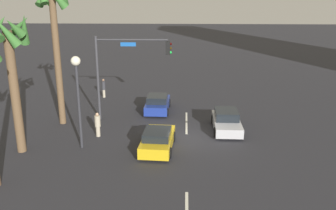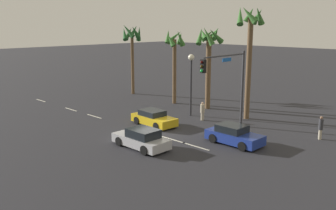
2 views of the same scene
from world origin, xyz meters
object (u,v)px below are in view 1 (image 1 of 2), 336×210
(car_2, at_px, (226,121))
(traffic_signal, at_px, (122,64))
(pedestrian_1, at_px, (98,124))
(pedestrian_0, at_px, (104,88))
(palm_tree_2, at_px, (55,26))
(car_0, at_px, (158,104))
(car_1, at_px, (158,140))
(streetlamp, at_px, (77,84))
(palm_tree_0, at_px, (10,52))

(car_2, xyz_separation_m, traffic_signal, (1.85, 7.47, 3.63))
(traffic_signal, distance_m, pedestrian_1, 5.04)
(pedestrian_0, distance_m, palm_tree_2, 9.51)
(car_0, height_order, car_2, car_2)
(car_1, xyz_separation_m, streetlamp, (0.00, 4.68, 3.40))
(traffic_signal, height_order, pedestrian_1, traffic_signal)
(pedestrian_1, bearing_deg, streetlamp, 163.08)
(traffic_signal, relative_size, pedestrian_1, 3.80)
(streetlamp, distance_m, palm_tree_2, 5.86)
(car_0, distance_m, pedestrian_1, 6.72)
(streetlamp, height_order, palm_tree_0, palm_tree_0)
(pedestrian_0, bearing_deg, palm_tree_0, 169.73)
(car_0, distance_m, pedestrian_0, 6.58)
(palm_tree_0, bearing_deg, palm_tree_2, -9.17)
(car_2, height_order, traffic_signal, traffic_signal)
(palm_tree_2, bearing_deg, pedestrian_1, -127.76)
(traffic_signal, bearing_deg, palm_tree_0, 140.03)
(pedestrian_1, relative_size, palm_tree_0, 0.20)
(car_0, bearing_deg, palm_tree_2, 116.08)
(pedestrian_1, height_order, palm_tree_2, palm_tree_2)
(traffic_signal, distance_m, palm_tree_0, 8.17)
(car_1, bearing_deg, traffic_signal, 28.57)
(palm_tree_2, bearing_deg, pedestrian_0, -11.03)
(car_1, distance_m, car_2, 5.75)
(traffic_signal, xyz_separation_m, palm_tree_0, (-6.13, 5.14, 1.68))
(car_0, distance_m, palm_tree_0, 12.38)
(pedestrian_0, height_order, palm_tree_0, palm_tree_0)
(car_0, height_order, palm_tree_2, palm_tree_2)
(car_0, height_order, pedestrian_1, pedestrian_1)
(car_2, height_order, palm_tree_2, palm_tree_2)
(car_1, xyz_separation_m, palm_tree_0, (-0.71, 8.08, 5.34))
(pedestrian_0, xyz_separation_m, palm_tree_0, (-12.23, 2.22, 5.01))
(car_0, xyz_separation_m, streetlamp, (-7.59, 4.09, 3.36))
(car_1, relative_size, car_2, 0.98)
(car_0, bearing_deg, pedestrian_0, 53.39)
(car_2, distance_m, pedestrian_0, 13.08)
(pedestrian_0, bearing_deg, traffic_signal, -154.43)
(streetlamp, bearing_deg, car_2, -68.84)
(car_1, bearing_deg, car_2, -51.74)
(pedestrian_1, bearing_deg, palm_tree_2, 52.24)
(pedestrian_0, relative_size, palm_tree_0, 0.22)
(car_1, distance_m, pedestrian_0, 12.93)
(pedestrian_1, bearing_deg, traffic_signal, -18.16)
(streetlamp, relative_size, pedestrian_1, 3.44)
(car_0, height_order, pedestrian_0, pedestrian_0)
(car_2, height_order, pedestrian_0, pedestrian_0)
(car_1, xyz_separation_m, traffic_signal, (5.41, 2.95, 3.66))
(car_1, xyz_separation_m, car_2, (3.56, -4.52, 0.03))
(palm_tree_0, bearing_deg, streetlamp, -78.13)
(car_2, xyz_separation_m, streetlamp, (-3.56, 9.20, 3.37))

